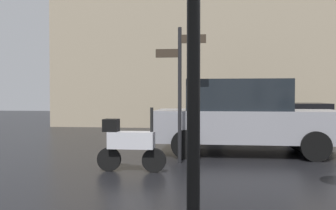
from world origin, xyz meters
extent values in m
cylinder|color=black|center=(-0.21, -0.85, 1.34)|extent=(0.07, 0.07, 2.68)
cylinder|color=black|center=(-1.23, 4.27, 0.23)|extent=(0.46, 0.09, 0.46)
cylinder|color=black|center=(-2.11, 4.27, 0.23)|extent=(0.46, 0.09, 0.46)
cube|color=silver|center=(-1.67, 4.27, 0.61)|extent=(0.88, 0.32, 0.32)
cube|color=black|center=(-2.07, 4.27, 0.89)|extent=(0.28, 0.28, 0.24)
cylinder|color=black|center=(-1.28, 4.27, 0.96)|extent=(0.06, 0.06, 0.55)
cube|color=black|center=(1.33, 9.84, 0.76)|extent=(4.25, 1.73, 0.89)
cube|color=black|center=(1.11, 9.84, 1.54)|extent=(2.34, 1.59, 0.68)
cylinder|color=black|center=(2.71, 10.71, 0.31)|extent=(0.62, 0.18, 0.62)
cylinder|color=black|center=(2.71, 8.98, 0.31)|extent=(0.62, 0.18, 0.62)
cylinder|color=black|center=(-0.05, 10.71, 0.31)|extent=(0.62, 0.18, 0.62)
cylinder|color=black|center=(-0.05, 8.98, 0.31)|extent=(0.62, 0.18, 0.62)
cube|color=gray|center=(0.69, 6.71, 0.72)|extent=(4.44, 1.68, 0.76)
cube|color=black|center=(0.47, 6.71, 1.47)|extent=(2.44, 1.54, 0.75)
cylinder|color=black|center=(2.13, 7.55, 0.33)|extent=(0.67, 0.18, 0.67)
cylinder|color=black|center=(2.13, 5.87, 0.33)|extent=(0.67, 0.18, 0.67)
cylinder|color=black|center=(-0.75, 7.55, 0.33)|extent=(0.67, 0.18, 0.67)
cylinder|color=black|center=(-0.75, 5.87, 0.33)|extent=(0.67, 0.18, 0.67)
cylinder|color=black|center=(-0.84, 5.31, 1.46)|extent=(0.08, 0.08, 2.92)
cube|color=#33281E|center=(-0.56, 5.31, 2.67)|extent=(0.56, 0.04, 0.18)
cube|color=#33281E|center=(-1.10, 5.31, 2.37)|extent=(0.52, 0.04, 0.18)
camera|label=1|loc=(-0.11, -2.84, 1.48)|focal=40.76mm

